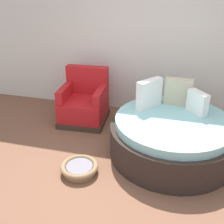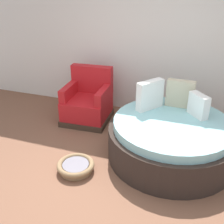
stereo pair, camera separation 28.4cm
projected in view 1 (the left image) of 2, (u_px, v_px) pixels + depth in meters
name	position (u px, v px, depth m)	size (l,w,h in m)	color
ground_plane	(114.00, 187.00, 3.49)	(8.00, 8.00, 0.02)	brown
back_wall	(147.00, 31.00, 4.80)	(8.00, 0.12, 3.05)	silver
round_daybed	(172.00, 136.00, 4.00)	(1.80, 1.80, 1.03)	#2D231E
red_armchair	(84.00, 103.00, 4.93)	(0.84, 0.84, 0.94)	#38281E
pet_basket	(80.00, 168.00, 3.69)	(0.51, 0.51, 0.13)	#8E704C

